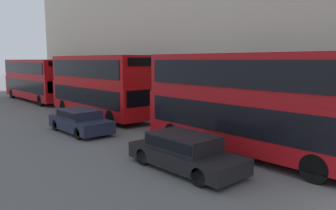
% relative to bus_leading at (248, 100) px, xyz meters
% --- Properties ---
extents(bus_leading, '(2.59, 10.19, 4.33)m').
position_rel_bus_leading_xyz_m(bus_leading, '(0.00, 0.00, 0.00)').
color(bus_leading, '#A80F14').
rests_on(bus_leading, ground).
extents(bus_second_in_queue, '(2.59, 10.05, 4.35)m').
position_rel_bus_leading_xyz_m(bus_second_in_queue, '(-0.00, 12.54, 0.00)').
color(bus_second_in_queue, '#B20C0F').
rests_on(bus_second_in_queue, ground).
extents(bus_third_in_queue, '(2.59, 11.31, 4.09)m').
position_rel_bus_leading_xyz_m(bus_third_in_queue, '(-0.00, 24.88, -0.12)').
color(bus_third_in_queue, '#A80F14').
rests_on(bus_third_in_queue, ground).
extents(car_dark_sedan, '(1.86, 4.69, 1.33)m').
position_rel_bus_leading_xyz_m(car_dark_sedan, '(-3.40, 0.36, -1.68)').
color(car_dark_sedan, black).
rests_on(car_dark_sedan, ground).
extents(car_hatchback, '(1.87, 4.42, 1.31)m').
position_rel_bus_leading_xyz_m(car_hatchback, '(-3.40, 8.75, -1.69)').
color(car_hatchback, '#1E2338').
rests_on(car_hatchback, ground).
extents(pedestrian, '(0.36, 0.36, 1.64)m').
position_rel_bus_leading_xyz_m(pedestrian, '(2.25, 4.43, -1.63)').
color(pedestrian, '#26262D').
rests_on(pedestrian, ground).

